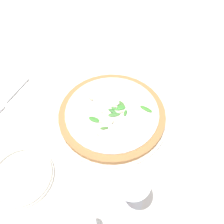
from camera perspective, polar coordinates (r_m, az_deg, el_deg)
name	(u,v)px	position (r m, az deg, el deg)	size (l,w,h in m)	color
ground_plane	(103,122)	(0.72, -2.30, -2.63)	(6.00, 6.00, 0.00)	silver
pizza_arugula_main	(112,114)	(0.71, 0.01, -0.62)	(0.36, 0.36, 0.05)	silver
wine_glass	(131,188)	(0.51, 4.94, -19.29)	(0.08, 0.08, 0.15)	white
napkin	(13,96)	(0.86, -24.55, 3.85)	(0.16, 0.11, 0.01)	silver
fork	(11,96)	(0.85, -24.96, 3.70)	(0.20, 0.08, 0.00)	silver
side_plate_white	(22,176)	(0.67, -22.52, -15.21)	(0.18, 0.18, 0.02)	silver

